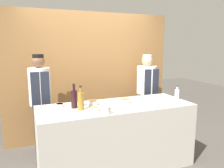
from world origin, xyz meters
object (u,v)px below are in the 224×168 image
at_px(sauce_bowl_brown, 93,103).
at_px(bottle_vinegar, 81,101).
at_px(sauce_bowl_yellow, 95,109).
at_px(bottle_clear, 177,94).
at_px(cup_steel, 108,110).
at_px(chef_right, 146,94).
at_px(cutting_board, 143,100).
at_px(sauce_bowl_orange, 125,101).
at_px(sauce_bowl_purple, 60,105).
at_px(bottle_wine, 74,98).
at_px(chef_left, 41,102).

distance_m(sauce_bowl_brown, bottle_vinegar, 0.29).
xyz_separation_m(sauce_bowl_yellow, bottle_clear, (1.39, 0.12, 0.06)).
distance_m(cup_steel, chef_right, 1.67).
bearing_deg(bottle_vinegar, cutting_board, 5.42).
distance_m(sauce_bowl_orange, cutting_board, 0.31).
xyz_separation_m(bottle_vinegar, cup_steel, (0.27, -0.28, -0.08)).
distance_m(sauce_bowl_purple, bottle_wine, 0.24).
relative_size(sauce_bowl_brown, bottle_wine, 0.47).
height_order(sauce_bowl_orange, cup_steel, cup_steel).
distance_m(sauce_bowl_brown, sauce_bowl_purple, 0.46).
distance_m(bottle_wine, bottle_vinegar, 0.14).
bearing_deg(cup_steel, sauce_bowl_brown, 97.01).
height_order(sauce_bowl_yellow, sauce_bowl_purple, sauce_bowl_yellow).
relative_size(sauce_bowl_orange, bottle_clear, 0.70).
bearing_deg(sauce_bowl_brown, sauce_bowl_yellow, -101.23).
height_order(sauce_bowl_orange, chef_right, chef_right).
bearing_deg(sauce_bowl_yellow, sauce_bowl_brown, 78.77).
distance_m(sauce_bowl_orange, bottle_clear, 0.87).
height_order(sauce_bowl_orange, bottle_clear, bottle_clear).
xyz_separation_m(cutting_board, bottle_clear, (0.55, -0.10, 0.08)).
relative_size(sauce_bowl_purple, cutting_board, 0.38).
height_order(sauce_bowl_yellow, sauce_bowl_orange, sauce_bowl_orange).
bearing_deg(chef_left, sauce_bowl_brown, -45.18).
distance_m(cutting_board, chef_right, 0.91).
relative_size(sauce_bowl_brown, bottle_vinegar, 0.49).
height_order(bottle_vinegar, cup_steel, bottle_vinegar).
xyz_separation_m(sauce_bowl_purple, bottle_vinegar, (0.24, -0.26, 0.10)).
relative_size(sauce_bowl_yellow, bottle_clear, 0.52).
relative_size(cutting_board, chef_right, 0.19).
bearing_deg(sauce_bowl_brown, sauce_bowl_purple, 169.51).
bearing_deg(sauce_bowl_yellow, cutting_board, 14.32).
relative_size(sauce_bowl_purple, bottle_clear, 0.54).
bearing_deg(cutting_board, sauce_bowl_yellow, -165.68).
height_order(cup_steel, chef_right, chef_right).
bearing_deg(sauce_bowl_purple, cup_steel, -46.55).
bearing_deg(chef_right, bottle_clear, -86.89).
height_order(sauce_bowl_purple, sauce_bowl_orange, sauce_bowl_orange).
distance_m(sauce_bowl_yellow, chef_right, 1.66).
relative_size(sauce_bowl_brown, sauce_bowl_orange, 1.03).
relative_size(sauce_bowl_yellow, bottle_vinegar, 0.35).
height_order(sauce_bowl_yellow, chef_left, chef_left).
bearing_deg(sauce_bowl_yellow, bottle_clear, 4.74).
bearing_deg(bottle_clear, bottle_vinegar, 179.82).
bearing_deg(chef_right, sauce_bowl_purple, -161.33).
distance_m(sauce_bowl_orange, cup_steel, 0.57).
height_order(cutting_board, chef_right, chef_right).
relative_size(sauce_bowl_purple, bottle_vinegar, 0.36).
bearing_deg(bottle_clear, cutting_board, 169.81).
bearing_deg(sauce_bowl_yellow, bottle_vinegar, 142.25).
xyz_separation_m(sauce_bowl_yellow, bottle_wine, (-0.22, 0.25, 0.10)).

